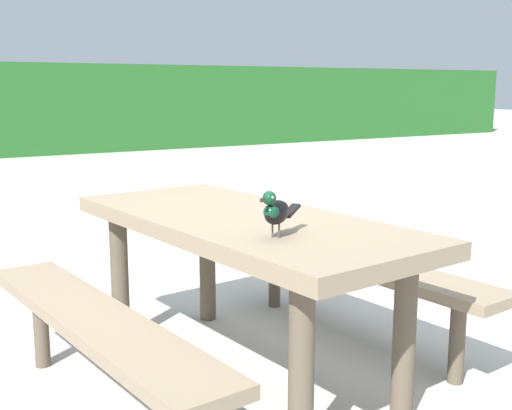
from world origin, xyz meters
TOP-DOWN VIEW (x-y plane):
  - ground_plane at (0.00, 0.00)m, footprint 60.00×60.00m
  - picnic_table_foreground at (-0.17, -0.24)m, footprint 1.85×1.88m
  - bird_grackle at (-0.28, -0.67)m, footprint 0.26×0.17m

SIDE VIEW (x-z plane):
  - ground_plane at x=0.00m, z-range 0.00..0.00m
  - picnic_table_foreground at x=-0.17m, z-range 0.19..0.93m
  - bird_grackle at x=-0.28m, z-range 0.75..0.94m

